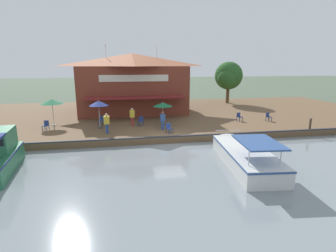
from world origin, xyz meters
TOP-DOWN VIEW (x-y plane):
  - ground_plane at (0.00, 0.00)m, footprint 220.00×220.00m
  - quay_deck at (-11.00, 0.00)m, footprint 22.00×56.00m
  - quay_edge_fender at (-0.10, 0.00)m, footprint 0.20×50.40m
  - waterfront_restaurant at (-12.99, -2.21)m, footprint 11.09×12.75m
  - patio_umbrella_far_corner at (-4.18, -5.66)m, footprint 1.75×1.75m
  - patio_umbrella_near_quay_edge at (-5.95, -10.02)m, footprint 2.03×2.03m
  - patio_umbrella_by_entrance at (-4.63, 0.22)m, footprint 1.85×1.85m
  - cafe_chair_beside_entrance at (-4.87, 8.20)m, footprint 0.55×0.55m
  - cafe_chair_facing_river at (-1.34, 0.23)m, footprint 0.57×0.57m
  - cafe_chair_far_corner_seat at (-4.23, -10.29)m, footprint 0.54×0.54m
  - cafe_chair_mid_patio at (-4.53, -1.92)m, footprint 0.60×0.60m
  - cafe_chair_back_row_seat at (-4.38, 11.16)m, footprint 0.56×0.56m
  - cafe_chair_under_first_umbrella at (-5.50, -5.59)m, footprint 0.56×0.56m
  - person_mid_patio at (-2.59, -0.11)m, footprint 0.46×0.46m
  - person_near_entrance at (-2.08, -4.92)m, footprint 0.49×0.49m
  - person_at_quay_edge at (-4.60, -2.70)m, footprint 0.48×0.48m
  - motorboat_far_downstream at (4.60, 3.99)m, footprint 8.41×3.24m
  - mooring_post at (-0.35, 12.82)m, footprint 0.22×0.22m
  - tree_downstream_bank at (-17.04, 11.89)m, footprint 4.25×4.05m
  - tree_upstream_bank at (-18.78, -4.32)m, footprint 4.24×4.04m

SIDE VIEW (x-z plane):
  - ground_plane at x=0.00m, z-range 0.00..0.00m
  - quay_deck at x=-11.00m, z-range 0.00..0.60m
  - quay_edge_fender at x=-0.10m, z-range 0.60..0.70m
  - motorboat_far_downstream at x=4.60m, z-range -0.37..1.68m
  - cafe_chair_beside_entrance at x=-4.87m, z-range 0.65..1.50m
  - cafe_chair_facing_river at x=-1.34m, z-range 0.65..1.50m
  - cafe_chair_far_corner_seat at x=-4.23m, z-range 0.65..1.50m
  - cafe_chair_mid_patio at x=-4.53m, z-range 0.65..1.50m
  - cafe_chair_back_row_seat at x=-4.38m, z-range 0.65..1.50m
  - cafe_chair_under_first_umbrella at x=-5.50m, z-range 0.65..1.50m
  - mooring_post at x=-0.35m, z-range 0.61..1.61m
  - person_mid_patio at x=-2.59m, z-range 0.80..2.42m
  - person_at_quay_edge at x=-4.60m, z-range 0.82..2.52m
  - person_near_entrance at x=-2.08m, z-range 0.82..2.55m
  - patio_umbrella_by_entrance at x=-4.63m, z-range 1.46..3.64m
  - patio_umbrella_far_corner at x=-4.18m, z-range 1.61..4.15m
  - patio_umbrella_near_quay_edge at x=-5.95m, z-range 1.62..4.17m
  - waterfront_restaurant at x=-12.99m, z-range 0.16..8.11m
  - tree_downstream_bank at x=-17.04m, z-range 1.48..7.54m
  - tree_upstream_bank at x=-18.78m, z-range 1.63..7.96m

